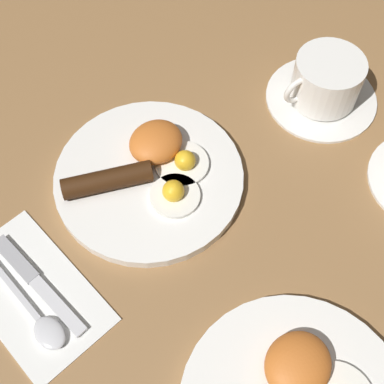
{
  "coord_description": "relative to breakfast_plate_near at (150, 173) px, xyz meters",
  "views": [
    {
      "loc": [
        0.23,
        0.3,
        0.6
      ],
      "look_at": [
        -0.02,
        0.06,
        0.03
      ],
      "focal_mm": 50.0,
      "sensor_mm": 36.0,
      "label": 1
    }
  ],
  "objects": [
    {
      "name": "ground_plane",
      "position": [
        0.0,
        0.0,
        -0.01
      ],
      "size": [
        3.0,
        3.0,
        0.0
      ],
      "primitive_type": "plane",
      "color": "olive"
    },
    {
      "name": "breakfast_plate_near",
      "position": [
        0.0,
        0.0,
        0.0
      ],
      "size": [
        0.25,
        0.25,
        0.05
      ],
      "color": "white",
      "rests_on": "ground_plane"
    },
    {
      "name": "teacup_near",
      "position": [
        -0.27,
        0.08,
        0.02
      ],
      "size": [
        0.16,
        0.16,
        0.07
      ],
      "color": "white",
      "rests_on": "ground_plane"
    },
    {
      "name": "napkin",
      "position": [
        0.21,
        0.01,
        -0.01
      ],
      "size": [
        0.12,
        0.2,
        0.01
      ],
      "primitive_type": "cube",
      "rotation": [
        0.0,
        0.0,
        -0.05
      ],
      "color": "white",
      "rests_on": "ground_plane"
    },
    {
      "name": "knife",
      "position": [
        0.19,
        0.0,
        -0.01
      ],
      "size": [
        0.02,
        0.16,
        0.01
      ],
      "rotation": [
        0.0,
        0.0,
        1.55
      ],
      "color": "silver",
      "rests_on": "napkin"
    },
    {
      "name": "spoon",
      "position": [
        0.22,
        0.05,
        -0.0
      ],
      "size": [
        0.03,
        0.16,
        0.01
      ],
      "rotation": [
        0.0,
        0.0,
        1.51
      ],
      "color": "silver",
      "rests_on": "napkin"
    }
  ]
}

